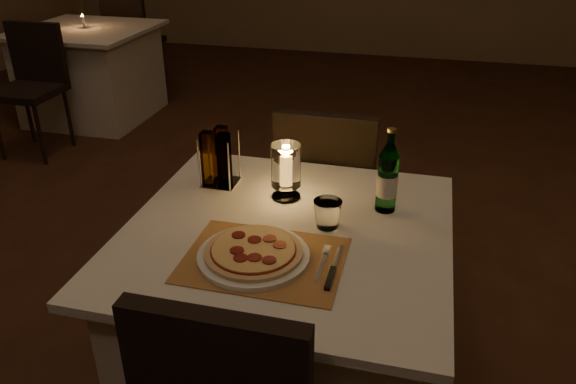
% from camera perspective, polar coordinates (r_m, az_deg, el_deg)
% --- Properties ---
extents(floor, '(8.00, 10.00, 0.02)m').
position_cam_1_polar(floor, '(2.45, -1.01, -14.96)').
color(floor, '#432515').
rests_on(floor, ground).
extents(main_table, '(1.00, 1.00, 0.74)m').
position_cam_1_polar(main_table, '(1.96, -0.15, -12.97)').
color(main_table, silver).
rests_on(main_table, ground).
extents(chair_far, '(0.42, 0.42, 0.90)m').
position_cam_1_polar(chair_far, '(2.45, 4.00, 0.84)').
color(chair_far, black).
rests_on(chair_far, ground).
extents(placemat, '(0.45, 0.34, 0.00)m').
position_cam_1_polar(placemat, '(1.60, -2.47, -6.89)').
color(placemat, '#A56F39').
rests_on(placemat, main_table).
extents(plate, '(0.32, 0.32, 0.01)m').
position_cam_1_polar(plate, '(1.60, -3.51, -6.47)').
color(plate, white).
rests_on(plate, placemat).
extents(pizza, '(0.28, 0.28, 0.02)m').
position_cam_1_polar(pizza, '(1.59, -3.52, -5.99)').
color(pizza, '#D8B77F').
rests_on(pizza, plate).
extents(fork, '(0.02, 0.18, 0.00)m').
position_cam_1_polar(fork, '(1.59, 3.61, -6.93)').
color(fork, silver).
rests_on(fork, placemat).
extents(knife, '(0.02, 0.22, 0.01)m').
position_cam_1_polar(knife, '(1.54, 4.47, -8.25)').
color(knife, black).
rests_on(knife, placemat).
extents(tumbler, '(0.09, 0.09, 0.09)m').
position_cam_1_polar(tumbler, '(1.74, 4.03, -2.24)').
color(tumbler, white).
rests_on(tumbler, main_table).
extents(water_bottle, '(0.07, 0.07, 0.28)m').
position_cam_1_polar(water_bottle, '(1.83, 10.08, 1.39)').
color(water_bottle, '#52985B').
rests_on(water_bottle, main_table).
extents(hurricane_candle, '(0.10, 0.10, 0.19)m').
position_cam_1_polar(hurricane_candle, '(1.87, -0.22, 2.52)').
color(hurricane_candle, white).
rests_on(hurricane_candle, main_table).
extents(cruet_caddy, '(0.12, 0.12, 0.21)m').
position_cam_1_polar(cruet_caddy, '(1.98, -7.08, 3.27)').
color(cruet_caddy, white).
rests_on(cruet_caddy, main_table).
extents(neighbor_table_left, '(1.00, 1.00, 0.74)m').
position_cam_1_polar(neighbor_table_left, '(5.01, -19.32, 11.33)').
color(neighbor_table_left, silver).
rests_on(neighbor_table_left, ground).
extents(neighbor_chair_la, '(0.42, 0.42, 0.90)m').
position_cam_1_polar(neighbor_chair_la, '(4.41, -24.55, 10.70)').
color(neighbor_chair_la, black).
rests_on(neighbor_chair_la, ground).
extents(neighbor_chair_lb, '(0.42, 0.42, 0.90)m').
position_cam_1_polar(neighbor_chair_lb, '(5.56, -15.66, 15.21)').
color(neighbor_chair_lb, black).
rests_on(neighbor_chair_lb, ground).
extents(neighbor_candle_left, '(0.03, 0.03, 0.11)m').
position_cam_1_polar(neighbor_candle_left, '(4.92, -20.08, 15.94)').
color(neighbor_candle_left, white).
rests_on(neighbor_candle_left, neighbor_table_left).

